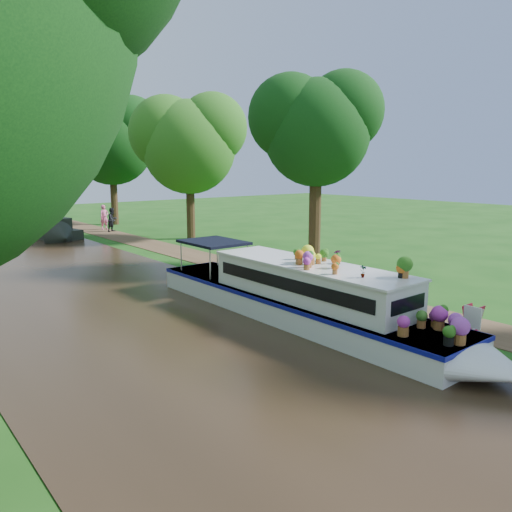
{
  "coord_description": "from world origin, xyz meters",
  "views": [
    {
      "loc": [
        -12.82,
        -13.14,
        4.8
      ],
      "look_at": [
        -0.7,
        1.78,
        1.3
      ],
      "focal_mm": 35.0,
      "sensor_mm": 36.0,
      "label": 1
    }
  ],
  "objects_px": {
    "pedestrian_pink": "(104,217)",
    "pedestrian_dark": "(113,220)",
    "second_boat": "(47,229)",
    "sandwich_board": "(473,322)",
    "plant_boat": "(310,297)"
  },
  "relations": [
    {
      "from": "pedestrian_pink",
      "to": "plant_boat",
      "type": "bearing_deg",
      "value": -107.47
    },
    {
      "from": "plant_boat",
      "to": "sandwich_board",
      "type": "xyz_separation_m",
      "value": [
        2.77,
        -3.76,
        -0.43
      ]
    },
    {
      "from": "pedestrian_dark",
      "to": "second_boat",
      "type": "bearing_deg",
      "value": 154.88
    },
    {
      "from": "second_boat",
      "to": "sandwich_board",
      "type": "bearing_deg",
      "value": -93.4
    },
    {
      "from": "second_boat",
      "to": "sandwich_board",
      "type": "relative_size",
      "value": 8.58
    },
    {
      "from": "second_boat",
      "to": "pedestrian_pink",
      "type": "xyz_separation_m",
      "value": [
        4.65,
        1.57,
        0.4
      ]
    },
    {
      "from": "plant_boat",
      "to": "pedestrian_dark",
      "type": "distance_m",
      "value": 24.68
    },
    {
      "from": "plant_boat",
      "to": "second_boat",
      "type": "distance_m",
      "value": 24.27
    },
    {
      "from": "sandwich_board",
      "to": "pedestrian_pink",
      "type": "bearing_deg",
      "value": 86.79
    },
    {
      "from": "second_boat",
      "to": "pedestrian_dark",
      "type": "bearing_deg",
      "value": -9.26
    },
    {
      "from": "pedestrian_pink",
      "to": "pedestrian_dark",
      "type": "relative_size",
      "value": 1.07
    },
    {
      "from": "pedestrian_pink",
      "to": "pedestrian_dark",
      "type": "bearing_deg",
      "value": -98.35
    },
    {
      "from": "second_boat",
      "to": "sandwich_board",
      "type": "height_order",
      "value": "second_boat"
    },
    {
      "from": "sandwich_board",
      "to": "pedestrian_dark",
      "type": "bearing_deg",
      "value": 86.65
    },
    {
      "from": "sandwich_board",
      "to": "second_boat",
      "type": "bearing_deg",
      "value": 96.12
    }
  ]
}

